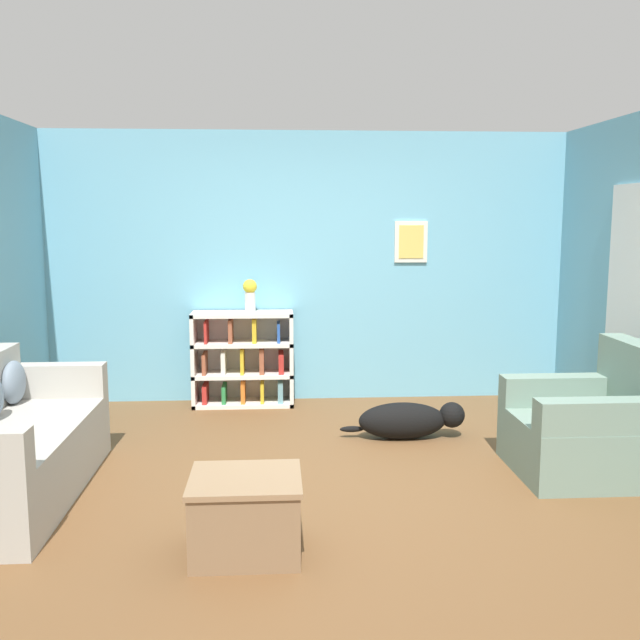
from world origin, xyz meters
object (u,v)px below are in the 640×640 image
(couch, at_px, (4,448))
(bookshelf, at_px, (244,360))
(vase, at_px, (250,294))
(recliner_chair, at_px, (591,428))
(coffee_table, at_px, (246,512))
(dog, at_px, (409,420))

(couch, distance_m, bookshelf, 2.65)
(bookshelf, bearing_deg, couch, -122.74)
(bookshelf, height_order, vase, vase)
(recliner_chair, distance_m, vase, 3.24)
(couch, height_order, coffee_table, couch)
(coffee_table, height_order, dog, coffee_table)
(dog, height_order, vase, vase)
(dog, bearing_deg, recliner_chair, -37.17)
(vase, bearing_deg, coffee_table, -88.72)
(bookshelf, relative_size, coffee_table, 1.61)
(recliner_chair, relative_size, vase, 3.00)
(dog, bearing_deg, coffee_table, -122.99)
(dog, bearing_deg, couch, -159.34)
(coffee_table, bearing_deg, bookshelf, 92.58)
(recliner_chair, xyz_separation_m, coffee_table, (-2.37, -1.06, -0.10))
(couch, xyz_separation_m, recliner_chair, (3.94, 0.20, -0.00))
(couch, distance_m, vase, 2.77)
(coffee_table, relative_size, vase, 1.91)
(recliner_chair, distance_m, dog, 1.43)
(bookshelf, bearing_deg, vase, -15.50)
(recliner_chair, relative_size, coffee_table, 1.57)
(bookshelf, height_order, coffee_table, bookshelf)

